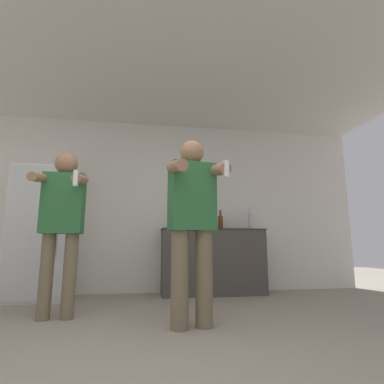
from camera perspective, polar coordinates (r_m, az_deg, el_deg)
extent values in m
plane|color=gray|center=(1.84, -15.20, -31.13)|extent=(14.00, 14.00, 0.00)
cube|color=silver|center=(4.58, -10.70, -2.38)|extent=(7.00, 0.06, 2.55)
cube|color=silver|center=(3.65, -10.68, 21.52)|extent=(7.00, 3.31, 0.05)
cube|color=white|center=(4.37, -26.21, -6.90)|extent=(0.74, 0.66, 1.68)
cube|color=silver|center=(4.06, -27.60, -6.62)|extent=(0.71, 0.01, 1.61)
cylinder|color=#99999E|center=(3.97, -24.36, -5.60)|extent=(0.02, 0.02, 0.76)
cube|color=#47423D|center=(4.36, 3.92, -13.06)|extent=(1.43, 0.50, 0.89)
cube|color=#272421|center=(4.36, 3.85, -7.14)|extent=(1.46, 0.53, 0.01)
cylinder|color=#563314|center=(4.47, 5.44, -5.86)|extent=(0.07, 0.07, 0.20)
cylinder|color=#563314|center=(4.48, 5.41, -4.01)|extent=(0.03, 0.03, 0.09)
sphere|color=silver|center=(4.48, 5.40, -3.43)|extent=(0.04, 0.04, 0.04)
cylinder|color=#194723|center=(4.40, 1.39, -6.07)|extent=(0.09, 0.09, 0.16)
cylinder|color=#194723|center=(4.41, 1.39, -4.68)|extent=(0.04, 0.04, 0.05)
sphere|color=#B29933|center=(4.41, 1.39, -4.36)|extent=(0.04, 0.04, 0.04)
cylinder|color=maroon|center=(4.42, 2.75, -5.71)|extent=(0.07, 0.07, 0.22)
cylinder|color=maroon|center=(4.43, 2.73, -3.79)|extent=(0.02, 0.02, 0.08)
sphere|color=maroon|center=(4.44, 2.73, -3.27)|extent=(0.02, 0.02, 0.02)
cylinder|color=silver|center=(4.60, 11.04, -5.54)|extent=(0.07, 0.07, 0.25)
cylinder|color=silver|center=(4.62, 10.97, -3.48)|extent=(0.02, 0.02, 0.09)
sphere|color=#B29933|center=(4.62, 10.95, -2.94)|extent=(0.02, 0.02, 0.02)
cylinder|color=#75664C|center=(2.58, -2.36, -16.18)|extent=(0.15, 0.15, 0.80)
cylinder|color=#75664C|center=(2.66, 2.30, -16.02)|extent=(0.15, 0.15, 0.80)
cube|color=#2D6B38|center=(2.64, 0.00, -0.88)|extent=(0.42, 0.27, 0.60)
sphere|color=#9E7051|center=(2.73, 0.00, 7.55)|extent=(0.22, 0.22, 0.22)
cylinder|color=#9E7051|center=(2.49, -2.90, 4.94)|extent=(0.16, 0.34, 0.15)
cylinder|color=#9E7051|center=(2.61, 5.02, 4.21)|extent=(0.16, 0.34, 0.15)
cube|color=white|center=(2.47, 6.51, 4.43)|extent=(0.04, 0.04, 0.14)
cylinder|color=#75664C|center=(3.21, -26.04, -14.14)|extent=(0.12, 0.12, 0.78)
cylinder|color=#75664C|center=(3.16, -22.28, -14.48)|extent=(0.12, 0.12, 0.78)
cube|color=#2D6B38|center=(3.19, -23.29, -2.01)|extent=(0.38, 0.20, 0.59)
sphere|color=#9E7051|center=(3.27, -22.79, 5.03)|extent=(0.22, 0.22, 0.22)
cylinder|color=#9E7051|center=(3.09, -27.09, 2.47)|extent=(0.09, 0.40, 0.15)
cylinder|color=#9E7051|center=(3.00, -20.51, 2.34)|extent=(0.09, 0.40, 0.15)
cube|color=white|center=(2.81, -21.27, 2.50)|extent=(0.04, 0.04, 0.14)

